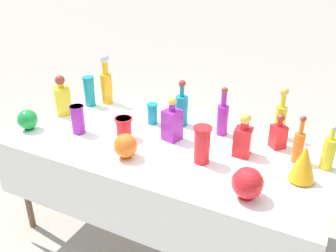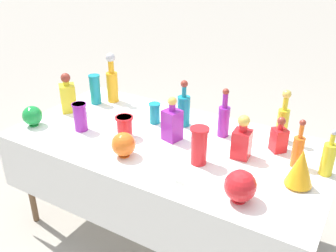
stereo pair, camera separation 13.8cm
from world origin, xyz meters
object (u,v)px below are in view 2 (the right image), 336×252
at_px(tall_bottle_3, 112,81).
at_px(round_bowl_1, 32,116).
at_px(slender_vase_2, 80,116).
at_px(slender_vase_4, 125,126).
at_px(tall_bottle_5, 224,118).
at_px(round_bowl_0, 240,186).
at_px(fluted_vase_0, 301,168).
at_px(slender_vase_1, 199,145).
at_px(square_decanter_3, 242,140).
at_px(square_decanter_0, 279,138).
at_px(tall_bottle_2, 184,109).
at_px(tall_bottle_1, 283,120).
at_px(slender_vase_0, 95,89).
at_px(square_decanter_2, 172,123).
at_px(cardboard_box_behind_right, 222,148).
at_px(round_bowl_2, 124,144).
at_px(square_decanter_1, 68,95).
at_px(tall_bottle_0, 328,158).
at_px(tall_bottle_4, 298,149).
at_px(slender_vase_3, 155,112).
at_px(cardboard_box_behind_left, 236,153).

relative_size(tall_bottle_3, round_bowl_1, 2.75).
height_order(slender_vase_2, slender_vase_4, slender_vase_2).
distance_m(tall_bottle_5, round_bowl_0, 0.68).
relative_size(fluted_vase_0, round_bowl_0, 1.27).
bearing_deg(slender_vase_1, square_decanter_3, 45.36).
xyz_separation_m(tall_bottle_5, square_decanter_0, (0.37, -0.01, -0.04)).
relative_size(tall_bottle_2, round_bowl_0, 1.94).
distance_m(tall_bottle_1, square_decanter_0, 0.15).
distance_m(tall_bottle_1, slender_vase_0, 1.42).
bearing_deg(square_decanter_2, cardboard_box_behind_right, 92.49).
height_order(tall_bottle_3, slender_vase_1, tall_bottle_3).
distance_m(square_decanter_2, cardboard_box_behind_right, 1.22).
bearing_deg(cardboard_box_behind_right, slender_vase_1, -74.75).
relative_size(tall_bottle_3, fluted_vase_0, 1.82).
height_order(tall_bottle_1, round_bowl_2, tall_bottle_1).
xyz_separation_m(square_decanter_0, square_decanter_3, (-0.17, -0.18, 0.02)).
relative_size(tall_bottle_2, square_decanter_1, 1.11).
bearing_deg(tall_bottle_0, tall_bottle_2, 172.27).
distance_m(slender_vase_1, round_bowl_2, 0.45).
bearing_deg(cardboard_box_behind_right, tall_bottle_4, -48.33).
bearing_deg(square_decanter_2, slender_vase_0, 165.74).
bearing_deg(round_bowl_2, tall_bottle_3, 132.40).
relative_size(tall_bottle_2, round_bowl_1, 2.30).
bearing_deg(square_decanter_2, slender_vase_1, -31.40).
distance_m(square_decanter_3, slender_vase_3, 0.70).
relative_size(fluted_vase_0, round_bowl_1, 1.51).
xyz_separation_m(tall_bottle_5, round_bowl_2, (-0.40, -0.54, -0.05)).
relative_size(slender_vase_3, cardboard_box_behind_right, 0.30).
xyz_separation_m(tall_bottle_3, slender_vase_4, (0.44, -0.43, -0.09)).
height_order(square_decanter_0, square_decanter_3, square_decanter_3).
relative_size(tall_bottle_0, round_bowl_0, 1.61).
height_order(square_decanter_2, slender_vase_0, square_decanter_2).
bearing_deg(square_decanter_3, slender_vase_2, -168.28).
relative_size(square_decanter_0, fluted_vase_0, 1.05).
bearing_deg(slender_vase_3, slender_vase_1, -32.17).
relative_size(tall_bottle_4, square_decanter_3, 1.07).
height_order(slender_vase_0, round_bowl_0, slender_vase_0).
distance_m(tall_bottle_4, round_bowl_0, 0.49).
bearing_deg(slender_vase_3, tall_bottle_0, -2.85).
height_order(slender_vase_0, slender_vase_1, slender_vase_0).
distance_m(tall_bottle_5, slender_vase_3, 0.49).
bearing_deg(square_decanter_2, square_decanter_0, 18.06).
bearing_deg(round_bowl_1, tall_bottle_4, 13.52).
relative_size(tall_bottle_4, fluted_vase_0, 1.36).
bearing_deg(tall_bottle_5, cardboard_box_behind_left, 101.87).
bearing_deg(square_decanter_2, tall_bottle_1, 29.87).
xyz_separation_m(slender_vase_3, cardboard_box_behind_left, (0.32, 0.87, -0.68)).
height_order(tall_bottle_5, round_bowl_2, tall_bottle_5).
xyz_separation_m(square_decanter_1, square_decanter_2, (0.89, 0.01, -0.01)).
relative_size(tall_bottle_0, slender_vase_1, 1.20).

